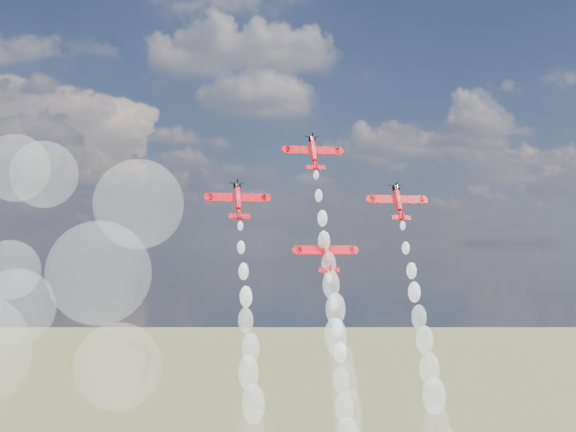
% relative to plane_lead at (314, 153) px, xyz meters
% --- Properties ---
extents(plane_lead, '(10.54, 5.34, 6.96)m').
position_rel_plane_lead_xyz_m(plane_lead, '(0.00, 0.00, 0.00)').
color(plane_lead, red).
rests_on(plane_lead, ground).
extents(plane_left, '(10.54, 5.34, 6.96)m').
position_rel_plane_lead_xyz_m(plane_left, '(-15.25, -4.82, -9.52)').
color(plane_left, red).
rests_on(plane_left, ground).
extents(plane_right, '(10.54, 5.34, 6.96)m').
position_rel_plane_lead_xyz_m(plane_right, '(15.25, -4.82, -9.52)').
color(plane_right, red).
rests_on(plane_right, ground).
extents(plane_slot, '(10.54, 5.34, 6.96)m').
position_rel_plane_lead_xyz_m(plane_slot, '(0.00, -9.64, -19.05)').
color(plane_slot, red).
rests_on(plane_slot, ground).
extents(smoke_trail_lead, '(5.38, 25.23, 47.84)m').
position_rel_plane_lead_xyz_m(smoke_trail_lead, '(-0.10, -20.03, -39.57)').
color(smoke_trail_lead, white).
rests_on(smoke_trail_lead, plane_lead).
extents(drifted_smoke_cloud, '(72.26, 41.09, 57.85)m').
position_rel_plane_lead_xyz_m(drifted_smoke_cloud, '(-54.93, 15.84, -23.40)').
color(drifted_smoke_cloud, white).
rests_on(drifted_smoke_cloud, ground).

